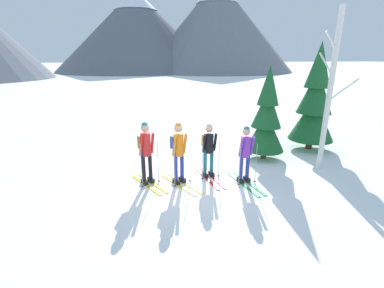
# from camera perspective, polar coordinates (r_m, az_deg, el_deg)

# --- Properties ---
(ground_plane) EXTENTS (400.00, 400.00, 0.00)m
(ground_plane) POSITION_cam_1_polar(r_m,az_deg,el_deg) (8.23, -0.75, -8.11)
(ground_plane) COLOR white
(skier_in_red) EXTENTS (0.98, 1.57, 1.85)m
(skier_in_red) POSITION_cam_1_polar(r_m,az_deg,el_deg) (7.94, -9.52, -1.05)
(skier_in_red) COLOR yellow
(skier_in_red) RESTS_ON ground
(skier_in_orange) EXTENTS (1.00, 1.68, 1.83)m
(skier_in_orange) POSITION_cam_1_polar(r_m,az_deg,el_deg) (7.86, -2.82, -1.14)
(skier_in_orange) COLOR yellow
(skier_in_orange) RESTS_ON ground
(skier_in_black) EXTENTS (0.60, 1.77, 1.69)m
(skier_in_black) POSITION_cam_1_polar(r_m,az_deg,el_deg) (8.33, 3.42, -0.76)
(skier_in_black) COLOR red
(skier_in_black) RESTS_ON ground
(skier_in_purple) EXTENTS (0.60, 1.79, 1.71)m
(skier_in_purple) POSITION_cam_1_polar(r_m,az_deg,el_deg) (8.08, 10.98, -1.77)
(skier_in_purple) COLOR green
(skier_in_purple) RESTS_ON ground
(pine_tree_near) EXTENTS (1.38, 1.38, 3.33)m
(pine_tree_near) POSITION_cam_1_polar(r_m,az_deg,el_deg) (10.14, 15.14, 5.32)
(pine_tree_near) COLOR #51381E
(pine_tree_near) RESTS_ON ground
(pine_tree_mid) EXTENTS (1.71, 1.71, 4.14)m
(pine_tree_mid) POSITION_cam_1_polar(r_m,az_deg,el_deg) (11.80, 24.00, 7.91)
(pine_tree_mid) COLOR #51381E
(pine_tree_mid) RESTS_ON ground
(birch_tree_tall) EXTENTS (1.10, 1.20, 4.98)m
(birch_tree_tall) POSITION_cam_1_polar(r_m,az_deg,el_deg) (9.64, 26.60, 9.63)
(birch_tree_tall) COLOR silver
(birch_tree_tall) RESTS_ON ground
(mountain_ridge_distant) EXTENTS (83.99, 57.24, 21.55)m
(mountain_ridge_distant) POSITION_cam_1_polar(r_m,az_deg,el_deg) (70.45, -9.81, 22.54)
(mountain_ridge_distant) COLOR slate
(mountain_ridge_distant) RESTS_ON ground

